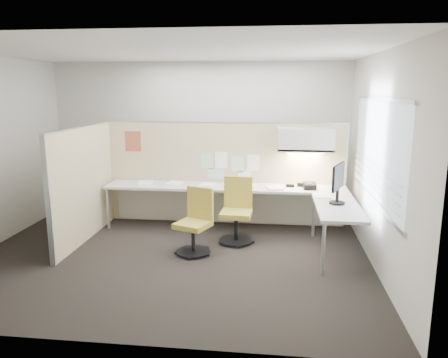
# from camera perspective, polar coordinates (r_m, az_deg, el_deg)

# --- Properties ---
(floor) EXTENTS (5.50, 4.50, 0.01)m
(floor) POSITION_cam_1_polar(r_m,az_deg,el_deg) (6.38, -6.66, -9.76)
(floor) COLOR black
(floor) RESTS_ON ground
(ceiling) EXTENTS (5.50, 4.50, 0.01)m
(ceiling) POSITION_cam_1_polar(r_m,az_deg,el_deg) (5.95, -7.33, 16.27)
(ceiling) COLOR white
(ceiling) RESTS_ON wall_back
(wall_back) EXTENTS (5.50, 0.02, 2.80)m
(wall_back) POSITION_cam_1_polar(r_m,az_deg,el_deg) (8.19, -3.26, 5.28)
(wall_back) COLOR beige
(wall_back) RESTS_ON ground
(wall_front) EXTENTS (5.50, 0.02, 2.80)m
(wall_front) POSITION_cam_1_polar(r_m,az_deg,el_deg) (3.90, -14.77, -2.45)
(wall_front) COLOR beige
(wall_front) RESTS_ON ground
(wall_right) EXTENTS (0.02, 4.50, 2.80)m
(wall_right) POSITION_cam_1_polar(r_m,az_deg,el_deg) (5.99, 19.54, 2.16)
(wall_right) COLOR beige
(wall_right) RESTS_ON ground
(window_pane) EXTENTS (0.01, 2.80, 1.30)m
(window_pane) POSITION_cam_1_polar(r_m,az_deg,el_deg) (5.96, 19.40, 3.59)
(window_pane) COLOR #A0ADB9
(window_pane) RESTS_ON wall_right
(partition_back) EXTENTS (4.10, 0.06, 1.75)m
(partition_back) POSITION_cam_1_polar(r_m,az_deg,el_deg) (7.56, 0.05, 0.71)
(partition_back) COLOR #C2B286
(partition_back) RESTS_ON floor
(partition_left) EXTENTS (0.06, 2.20, 1.75)m
(partition_left) POSITION_cam_1_polar(r_m,az_deg,el_deg) (7.06, -17.80, -0.66)
(partition_left) COLOR #C2B286
(partition_left) RESTS_ON floor
(desk) EXTENTS (4.00, 2.07, 0.73)m
(desk) POSITION_cam_1_polar(r_m,az_deg,el_deg) (7.12, 2.64, -2.25)
(desk) COLOR beige
(desk) RESTS_ON floor
(overhead_bin) EXTENTS (0.90, 0.36, 0.38)m
(overhead_bin) POSITION_cam_1_polar(r_m,az_deg,el_deg) (7.22, 10.59, 5.08)
(overhead_bin) COLOR beige
(overhead_bin) RESTS_ON partition_back
(task_light_strip) EXTENTS (0.60, 0.06, 0.02)m
(task_light_strip) POSITION_cam_1_polar(r_m,az_deg,el_deg) (7.25, 10.53, 3.43)
(task_light_strip) COLOR #FFEABF
(task_light_strip) RESTS_ON overhead_bin
(pinned_papers) EXTENTS (1.01, 0.00, 0.47)m
(pinned_papers) POSITION_cam_1_polar(r_m,az_deg,el_deg) (7.49, 0.62, 1.83)
(pinned_papers) COLOR #8CBF8C
(pinned_papers) RESTS_ON partition_back
(poster) EXTENTS (0.28, 0.00, 0.35)m
(poster) POSITION_cam_1_polar(r_m,az_deg,el_deg) (7.79, -11.80, 4.85)
(poster) COLOR #F1521E
(poster) RESTS_ON partition_back
(chair_left) EXTENTS (0.56, 0.57, 0.93)m
(chair_left) POSITION_cam_1_polar(r_m,az_deg,el_deg) (6.29, -3.75, -5.81)
(chair_left) COLOR black
(chair_left) RESTS_ON floor
(chair_right) EXTENTS (0.52, 0.52, 0.98)m
(chair_right) POSITION_cam_1_polar(r_m,az_deg,el_deg) (6.72, 1.68, -4.39)
(chair_right) COLOR black
(chair_right) RESTS_ON floor
(monitor) EXTENTS (0.23, 0.51, 0.56)m
(monitor) POSITION_cam_1_polar(r_m,az_deg,el_deg) (6.29, 14.68, -0.28)
(monitor) COLOR black
(monitor) RESTS_ON desk
(phone) EXTENTS (0.22, 0.21, 0.12)m
(phone) POSITION_cam_1_polar(r_m,az_deg,el_deg) (7.17, 11.08, -0.90)
(phone) COLOR black
(phone) RESTS_ON desk
(stapler) EXTENTS (0.14, 0.06, 0.05)m
(stapler) POSITION_cam_1_polar(r_m,az_deg,el_deg) (7.26, 8.64, -0.87)
(stapler) COLOR black
(stapler) RESTS_ON desk
(tape_dispenser) EXTENTS (0.12, 0.09, 0.06)m
(tape_dispenser) POSITION_cam_1_polar(r_m,az_deg,el_deg) (7.33, 9.97, -0.75)
(tape_dispenser) COLOR black
(tape_dispenser) RESTS_ON desk
(coat_hook) EXTENTS (0.18, 0.47, 1.40)m
(coat_hook) POSITION_cam_1_polar(r_m,az_deg,el_deg) (6.34, -21.60, 2.62)
(coat_hook) COLOR silver
(coat_hook) RESTS_ON partition_left
(paper_stack_0) EXTENTS (0.28, 0.34, 0.03)m
(paper_stack_0) POSITION_cam_1_polar(r_m,az_deg,el_deg) (7.55, -10.24, -0.50)
(paper_stack_0) COLOR white
(paper_stack_0) RESTS_ON desk
(paper_stack_1) EXTENTS (0.25, 0.32, 0.02)m
(paper_stack_1) POSITION_cam_1_polar(r_m,az_deg,el_deg) (7.49, -6.46, -0.53)
(paper_stack_1) COLOR white
(paper_stack_1) RESTS_ON desk
(paper_stack_2) EXTENTS (0.24, 0.31, 0.04)m
(paper_stack_2) POSITION_cam_1_polar(r_m,az_deg,el_deg) (7.20, -2.27, -0.86)
(paper_stack_2) COLOR white
(paper_stack_2) RESTS_ON desk
(paper_stack_3) EXTENTS (0.26, 0.32, 0.02)m
(paper_stack_3) POSITION_cam_1_polar(r_m,az_deg,el_deg) (7.27, 3.27, -0.85)
(paper_stack_3) COLOR white
(paper_stack_3) RESTS_ON desk
(paper_stack_4) EXTENTS (0.30, 0.35, 0.03)m
(paper_stack_4) POSITION_cam_1_polar(r_m,az_deg,el_deg) (7.12, 6.60, -1.15)
(paper_stack_4) COLOR white
(paper_stack_4) RESTS_ON desk
(paper_stack_5) EXTENTS (0.25, 0.31, 0.02)m
(paper_stack_5) POSITION_cam_1_polar(r_m,az_deg,el_deg) (6.74, 12.68, -2.16)
(paper_stack_5) COLOR white
(paper_stack_5) RESTS_ON desk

